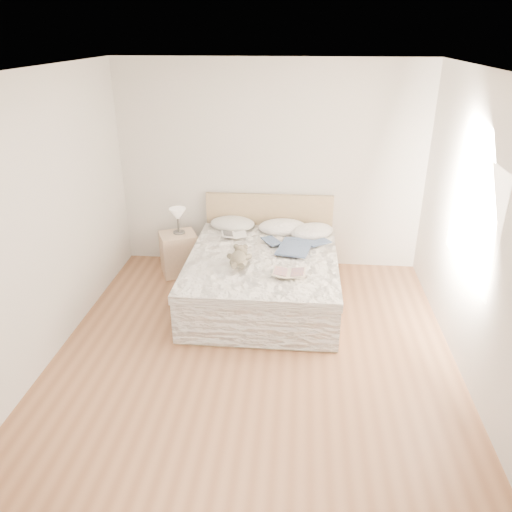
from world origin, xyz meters
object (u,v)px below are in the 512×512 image
at_px(bed, 263,275).
at_px(teddy_bear, 238,264).
at_px(table_lamp, 178,216).
at_px(photo_book, 234,235).
at_px(nightstand, 179,253).
at_px(childrens_book, 289,273).

bearing_deg(bed, teddy_bear, -119.62).
bearing_deg(teddy_bear, table_lamp, 127.67).
height_order(table_lamp, photo_book, table_lamp).
bearing_deg(photo_book, nightstand, 156.34).
height_order(photo_book, teddy_bear, teddy_bear).
relative_size(nightstand, table_lamp, 1.66).
relative_size(nightstand, childrens_book, 1.55).
distance_m(nightstand, childrens_book, 1.91).
xyz_separation_m(table_lamp, teddy_bear, (0.92, -1.04, -0.15)).
height_order(bed, nightstand, bed).
bearing_deg(teddy_bear, bed, 56.82).
xyz_separation_m(table_lamp, childrens_book, (1.48, -1.18, -0.17)).
xyz_separation_m(childrens_book, teddy_bear, (-0.56, 0.14, 0.02)).
relative_size(childrens_book, teddy_bear, 1.07).
bearing_deg(nightstand, childrens_book, -37.73).
height_order(bed, teddy_bear, bed).
distance_m(table_lamp, childrens_book, 1.90).
xyz_separation_m(bed, nightstand, (-1.17, 0.59, -0.03)).
distance_m(table_lamp, teddy_bear, 1.40).
xyz_separation_m(nightstand, childrens_book, (1.49, -1.15, 0.35)).
height_order(nightstand, teddy_bear, teddy_bear).
xyz_separation_m(nightstand, photo_book, (0.76, -0.14, 0.35)).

